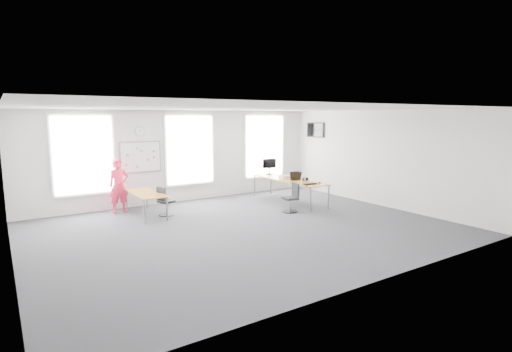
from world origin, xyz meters
TOP-DOWN VIEW (x-y plane):
  - floor at (0.00, 0.00)m, footprint 10.00×10.00m
  - ceiling at (0.00, 0.00)m, footprint 10.00×10.00m
  - wall_back at (0.00, 4.00)m, footprint 10.00×0.00m
  - wall_front at (0.00, -4.00)m, footprint 10.00×0.00m
  - wall_left at (-5.00, 0.00)m, footprint 0.00×10.00m
  - wall_right at (5.00, 0.00)m, footprint 0.00×10.00m
  - window_left at (-3.00, 3.97)m, footprint 1.60×0.06m
  - window_mid at (0.30, 3.97)m, footprint 1.60×0.06m
  - window_right at (3.30, 3.97)m, footprint 1.60×0.06m
  - desk_right at (2.88, 1.93)m, footprint 0.84×3.14m
  - desk_left at (-1.65, 2.68)m, footprint 0.73×1.83m
  - chair_right at (2.09, 0.77)m, footprint 0.46×0.46m
  - chair_left at (-1.19, 2.41)m, footprint 0.48×0.47m
  - person at (-2.17, 3.50)m, footprint 0.60×0.41m
  - whiteboard at (-1.35, 3.97)m, footprint 1.20×0.03m
  - wall_clock at (-1.35, 3.97)m, footprint 0.30×0.04m
  - tv at (4.95, 3.00)m, footprint 0.06×0.90m
  - keyboard at (2.77, 0.74)m, footprint 0.47×0.18m
  - mouse at (3.14, 0.74)m, footprint 0.08×0.13m
  - lens_cap at (3.04, 1.09)m, footprint 0.06×0.06m
  - headphones at (3.08, 1.34)m, footprint 0.20×0.10m
  - laptop_sleeve at (2.90, 1.60)m, footprint 0.35×0.21m
  - paper_stack at (2.80, 2.02)m, footprint 0.36×0.28m
  - monitor at (2.94, 3.12)m, footprint 0.50×0.21m

SIDE VIEW (x-z plane):
  - floor at x=0.00m, z-range 0.00..0.00m
  - chair_left at x=-1.19m, z-range -0.05..0.78m
  - chair_right at x=2.09m, z-range -0.05..0.81m
  - desk_left at x=-1.65m, z-range 0.28..0.95m
  - desk_right at x=2.88m, z-range 0.33..1.10m
  - lens_cap at x=3.04m, z-range 0.76..0.77m
  - keyboard at x=2.77m, z-range 0.76..0.79m
  - mouse at x=3.14m, z-range 0.76..0.81m
  - person at x=-2.17m, z-range 0.00..1.59m
  - headphones at x=3.08m, z-range 0.76..0.87m
  - paper_stack at x=2.80m, z-range 0.76..0.88m
  - laptop_sleeve at x=2.90m, z-range 0.76..1.04m
  - monitor at x=2.94m, z-range 0.82..1.39m
  - wall_back at x=0.00m, z-range -3.50..6.50m
  - wall_front at x=0.00m, z-range -3.50..6.50m
  - wall_left at x=-5.00m, z-range -3.50..6.50m
  - wall_right at x=5.00m, z-range -3.50..6.50m
  - whiteboard at x=-1.35m, z-range 1.10..2.00m
  - window_left at x=-3.00m, z-range 0.60..2.80m
  - window_mid at x=0.30m, z-range 0.60..2.80m
  - window_right at x=3.30m, z-range 0.60..2.80m
  - tv at x=4.95m, z-range 2.02..2.57m
  - wall_clock at x=-1.35m, z-range 2.20..2.50m
  - ceiling at x=0.00m, z-range 3.00..3.00m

